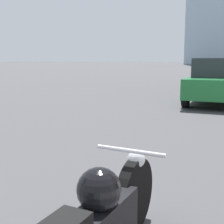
% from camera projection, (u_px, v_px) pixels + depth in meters
% --- Properties ---
extents(parked_car_green, '(2.00, 3.88, 1.57)m').
position_uv_depth(parked_car_green, '(218.00, 81.00, 10.71)').
color(parked_car_green, '#1E6B33').
rests_on(parked_car_green, ground_plane).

